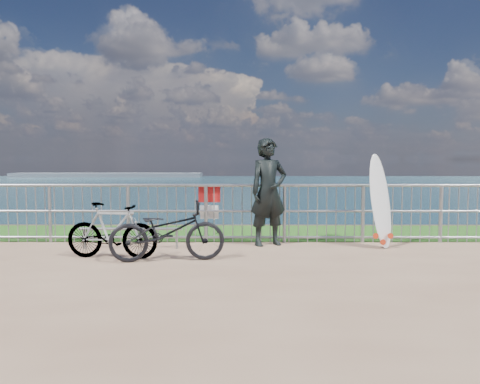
{
  "coord_description": "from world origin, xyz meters",
  "views": [
    {
      "loc": [
        0.18,
        -7.3,
        1.59
      ],
      "look_at": [
        0.15,
        1.2,
        1.0
      ],
      "focal_mm": 35.0,
      "sensor_mm": 36.0,
      "label": 1
    }
  ],
  "objects_px": {
    "surfer": "(269,192)",
    "surfboard": "(380,204)",
    "bicycle_near": "(167,231)",
    "bicycle_far": "(112,231)"
  },
  "relations": [
    {
      "from": "surfer",
      "to": "bicycle_near",
      "type": "relative_size",
      "value": 1.11
    },
    {
      "from": "surfer",
      "to": "bicycle_near",
      "type": "distance_m",
      "value": 2.21
    },
    {
      "from": "surfer",
      "to": "surfboard",
      "type": "distance_m",
      "value": 2.03
    },
    {
      "from": "bicycle_near",
      "to": "bicycle_far",
      "type": "height_order",
      "value": "bicycle_near"
    },
    {
      "from": "bicycle_near",
      "to": "surfboard",
      "type": "bearing_deg",
      "value": -81.78
    },
    {
      "from": "bicycle_near",
      "to": "surfer",
      "type": "bearing_deg",
      "value": -59.89
    },
    {
      "from": "bicycle_far",
      "to": "surfboard",
      "type": "bearing_deg",
      "value": -71.66
    },
    {
      "from": "surfboard",
      "to": "bicycle_far",
      "type": "height_order",
      "value": "surfboard"
    },
    {
      "from": "surfboard",
      "to": "bicycle_near",
      "type": "height_order",
      "value": "surfboard"
    },
    {
      "from": "surfer",
      "to": "bicycle_far",
      "type": "xyz_separation_m",
      "value": [
        -2.59,
        -1.17,
        -0.54
      ]
    }
  ]
}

